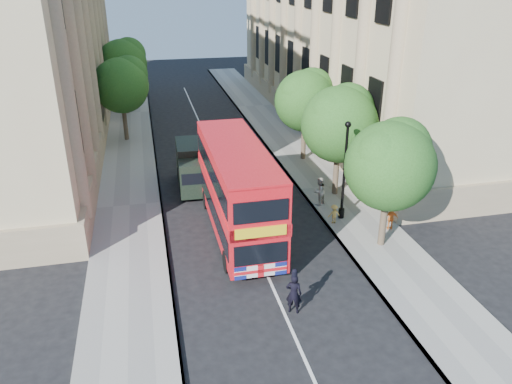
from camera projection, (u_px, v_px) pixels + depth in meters
ground at (278, 300)px, 19.65m from camera, size 120.00×120.00×0.00m
pavement_right at (328, 187)px, 29.70m from camera, size 3.50×80.00×0.12m
pavement_left at (130, 206)px, 27.37m from camera, size 3.50×80.00×0.12m
building_right at (368, 10)px, 40.17m from camera, size 12.00×38.00×18.00m
tree_right_near at (391, 161)px, 21.81m from camera, size 4.00×4.00×6.08m
tree_right_mid at (340, 120)px, 27.08m from camera, size 4.20×4.20×6.37m
tree_right_far at (306, 98)px, 32.48m from camera, size 4.00×4.00×6.15m
tree_left_far at (121, 82)px, 36.27m from camera, size 4.00×4.00×6.30m
tree_left_back at (123, 61)px, 43.29m from camera, size 4.20×4.20×6.65m
lamp_post at (344, 175)px, 24.99m from camera, size 0.32×0.32×5.16m
double_decker_bus at (237, 188)px, 23.72m from camera, size 2.60×9.49×4.37m
box_van at (194, 168)px, 29.24m from camera, size 2.01×4.63×2.62m
police_constable at (294, 294)px, 18.64m from camera, size 0.71×0.61×1.65m
woman_pedestrian at (319, 191)px, 27.11m from camera, size 0.96×0.91×1.57m
child_a at (391, 218)px, 24.55m from camera, size 0.73×0.42×1.18m
child_b at (334, 214)px, 25.21m from camera, size 0.68×0.43×1.01m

